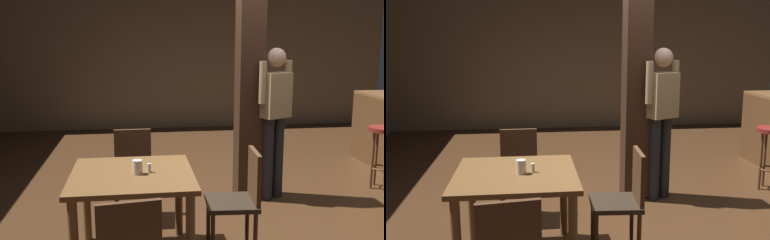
# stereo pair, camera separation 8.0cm
# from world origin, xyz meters

# --- Properties ---
(ground_plane) EXTENTS (10.80, 10.80, 0.00)m
(ground_plane) POSITION_xyz_m (0.00, 0.00, 0.00)
(ground_plane) COLOR #422816
(wall_back) EXTENTS (8.00, 0.10, 2.80)m
(wall_back) POSITION_xyz_m (0.00, 4.50, 1.40)
(wall_back) COLOR #756047
(wall_back) RESTS_ON ground_plane
(pillar) EXTENTS (0.28, 0.28, 2.80)m
(pillar) POSITION_xyz_m (-0.00, 0.39, 1.40)
(pillar) COLOR #382114
(pillar) RESTS_ON ground_plane
(dining_table) EXTENTS (0.98, 0.98, 0.75)m
(dining_table) POSITION_xyz_m (-1.32, -0.96, 0.63)
(dining_table) COLOR brown
(dining_table) RESTS_ON ground_plane
(chair_north) EXTENTS (0.43, 0.43, 0.89)m
(chair_north) POSITION_xyz_m (-1.32, -0.07, 0.51)
(chair_north) COLOR #2D2319
(chair_north) RESTS_ON ground_plane
(chair_east) EXTENTS (0.45, 0.45, 0.89)m
(chair_east) POSITION_xyz_m (-0.42, -0.95, 0.51)
(chair_east) COLOR #2D2319
(chair_east) RESTS_ON ground_plane
(napkin_cup) EXTENTS (0.08, 0.08, 0.11)m
(napkin_cup) POSITION_xyz_m (-1.27, -1.00, 0.81)
(napkin_cup) COLOR silver
(napkin_cup) RESTS_ON dining_table
(salt_shaker) EXTENTS (0.03, 0.03, 0.07)m
(salt_shaker) POSITION_xyz_m (-1.18, -0.97, 0.79)
(salt_shaker) COLOR silver
(salt_shaker) RESTS_ON dining_table
(standing_person) EXTENTS (0.45, 0.33, 1.72)m
(standing_person) POSITION_xyz_m (0.27, 0.27, 1.00)
(standing_person) COLOR tan
(standing_person) RESTS_ON ground_plane
(bar_stool_near) EXTENTS (0.35, 0.35, 0.77)m
(bar_stool_near) POSITION_xyz_m (1.69, 0.42, 0.57)
(bar_stool_near) COLOR maroon
(bar_stool_near) RESTS_ON ground_plane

